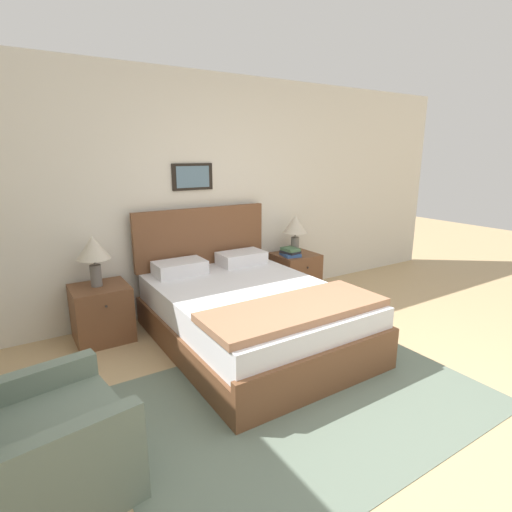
# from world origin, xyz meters

# --- Properties ---
(ground_plane) EXTENTS (16.00, 16.00, 0.00)m
(ground_plane) POSITION_xyz_m (0.00, 0.00, 0.00)
(ground_plane) COLOR tan
(wall_back) EXTENTS (7.52, 0.09, 2.60)m
(wall_back) POSITION_xyz_m (-0.00, 2.73, 1.30)
(wall_back) COLOR silver
(wall_back) RESTS_ON ground_plane
(area_rug_main) EXTENTS (2.64, 1.86, 0.01)m
(area_rug_main) POSITION_xyz_m (-0.31, 0.60, 0.00)
(area_rug_main) COLOR slate
(area_rug_main) RESTS_ON ground_plane
(bed) EXTENTS (1.55, 2.12, 1.18)m
(bed) POSITION_xyz_m (-0.14, 1.61, 0.30)
(bed) COLOR brown
(bed) RESTS_ON ground_plane
(armchair) EXTENTS (0.86, 0.85, 0.81)m
(armchair) POSITION_xyz_m (-1.99, 0.66, 0.28)
(armchair) COLOR slate
(armchair) RESTS_ON ground_plane
(nightstand_near_window) EXTENTS (0.51, 0.50, 0.54)m
(nightstand_near_window) POSITION_xyz_m (-1.31, 2.41, 0.27)
(nightstand_near_window) COLOR brown
(nightstand_near_window) RESTS_ON ground_plane
(nightstand_by_door) EXTENTS (0.51, 0.50, 0.54)m
(nightstand_by_door) POSITION_xyz_m (1.03, 2.41, 0.27)
(nightstand_by_door) COLOR brown
(nightstand_by_door) RESTS_ON ground_plane
(table_lamp_near_window) EXTENTS (0.30, 0.30, 0.48)m
(table_lamp_near_window) POSITION_xyz_m (-1.33, 2.44, 0.89)
(table_lamp_near_window) COLOR slate
(table_lamp_near_window) RESTS_ON nightstand_near_window
(table_lamp_by_door) EXTENTS (0.30, 0.30, 0.48)m
(table_lamp_by_door) POSITION_xyz_m (1.03, 2.44, 0.89)
(table_lamp_by_door) COLOR slate
(table_lamp_by_door) RESTS_ON nightstand_by_door
(book_thick_bottom) EXTENTS (0.23, 0.27, 0.04)m
(book_thick_bottom) POSITION_xyz_m (0.91, 2.37, 0.56)
(book_thick_bottom) COLOR #335693
(book_thick_bottom) RESTS_ON nightstand_by_door
(book_hardcover_middle) EXTENTS (0.20, 0.23, 0.03)m
(book_hardcover_middle) POSITION_xyz_m (0.91, 2.37, 0.59)
(book_hardcover_middle) COLOR #232328
(book_hardcover_middle) RESTS_ON book_thick_bottom
(book_novel_upper) EXTENTS (0.17, 0.21, 0.03)m
(book_novel_upper) POSITION_xyz_m (0.91, 2.37, 0.62)
(book_novel_upper) COLOR #4C7551
(book_novel_upper) RESTS_ON book_hardcover_middle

